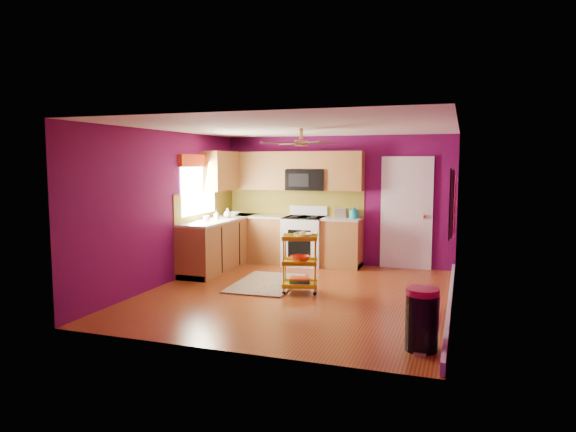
% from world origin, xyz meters
% --- Properties ---
extents(ground, '(5.00, 5.00, 0.00)m').
position_xyz_m(ground, '(0.00, 0.00, 0.00)').
color(ground, maroon).
rests_on(ground, ground).
extents(room_envelope, '(4.54, 5.04, 2.52)m').
position_xyz_m(room_envelope, '(0.03, 0.00, 1.63)').
color(room_envelope, '#600A49').
rests_on(room_envelope, ground).
extents(lower_cabinets, '(2.81, 2.31, 0.94)m').
position_xyz_m(lower_cabinets, '(-1.35, 1.82, 0.43)').
color(lower_cabinets, brown).
rests_on(lower_cabinets, ground).
extents(electric_range, '(0.76, 0.66, 1.13)m').
position_xyz_m(electric_range, '(-0.55, 2.17, 0.48)').
color(electric_range, white).
rests_on(electric_range, ground).
extents(upper_cabinetry, '(2.80, 2.30, 1.26)m').
position_xyz_m(upper_cabinetry, '(-1.24, 2.17, 1.80)').
color(upper_cabinetry, brown).
rests_on(upper_cabinetry, ground).
extents(left_window, '(0.08, 1.35, 1.08)m').
position_xyz_m(left_window, '(-2.22, 1.05, 1.74)').
color(left_window, white).
rests_on(left_window, ground).
extents(panel_door, '(0.95, 0.11, 2.15)m').
position_xyz_m(panel_door, '(1.35, 2.47, 1.02)').
color(panel_door, white).
rests_on(panel_door, ground).
extents(right_wall_art, '(0.04, 2.74, 1.04)m').
position_xyz_m(right_wall_art, '(2.23, -0.34, 1.44)').
color(right_wall_art, black).
rests_on(right_wall_art, ground).
extents(ceiling_fan, '(1.01, 1.01, 0.26)m').
position_xyz_m(ceiling_fan, '(0.00, 0.20, 2.29)').
color(ceiling_fan, '#BF8C3F').
rests_on(ceiling_fan, ground).
extents(shag_rug, '(1.04, 1.63, 0.02)m').
position_xyz_m(shag_rug, '(-0.67, 0.45, 0.01)').
color(shag_rug, '#311F10').
rests_on(shag_rug, ground).
extents(rolling_cart, '(0.61, 0.50, 0.96)m').
position_xyz_m(rolling_cart, '(0.02, 0.10, 0.49)').
color(rolling_cart, yellow).
rests_on(rolling_cart, ground).
extents(trash_can, '(0.42, 0.43, 0.67)m').
position_xyz_m(trash_can, '(1.98, -1.79, 0.33)').
color(trash_can, black).
rests_on(trash_can, ground).
extents(teal_kettle, '(0.18, 0.18, 0.21)m').
position_xyz_m(teal_kettle, '(0.40, 2.25, 1.02)').
color(teal_kettle, teal).
rests_on(teal_kettle, lower_cabinets).
extents(toaster, '(0.22, 0.15, 0.18)m').
position_xyz_m(toaster, '(0.14, 2.29, 1.03)').
color(toaster, beige).
rests_on(toaster, lower_cabinets).
extents(soap_bottle_a, '(0.08, 0.08, 0.17)m').
position_xyz_m(soap_bottle_a, '(-1.96, 1.22, 1.03)').
color(soap_bottle_a, '#EA3F72').
rests_on(soap_bottle_a, lower_cabinets).
extents(soap_bottle_b, '(0.15, 0.15, 0.19)m').
position_xyz_m(soap_bottle_b, '(-1.90, 1.56, 1.03)').
color(soap_bottle_b, white).
rests_on(soap_bottle_b, lower_cabinets).
extents(counter_dish, '(0.27, 0.27, 0.07)m').
position_xyz_m(counter_dish, '(-1.95, 1.96, 0.97)').
color(counter_dish, white).
rests_on(counter_dish, lower_cabinets).
extents(counter_cup, '(0.12, 0.12, 0.10)m').
position_xyz_m(counter_cup, '(-2.00, 0.91, 0.99)').
color(counter_cup, white).
rests_on(counter_cup, lower_cabinets).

